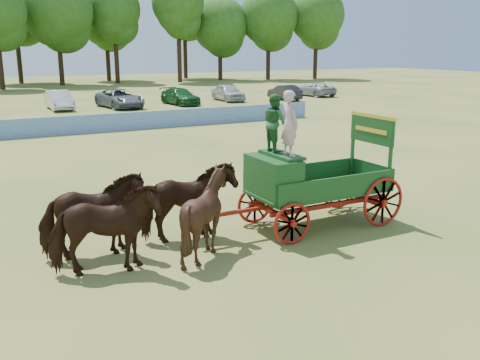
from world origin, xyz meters
name	(u,v)px	position (x,y,z in m)	size (l,w,h in m)	color
ground	(318,206)	(0.00, 0.00, 0.00)	(160.00, 160.00, 0.00)	#9E8647
horse_lead_left	(104,230)	(-7.17, -2.01, 1.02)	(1.10, 2.42, 2.04)	#32170E
horse_lead_right	(93,216)	(-7.17, -0.91, 1.02)	(1.10, 2.42, 2.04)	#32170E
horse_wheel_left	(205,214)	(-4.77, -2.01, 1.02)	(1.65, 1.86, 2.05)	#32170E
horse_wheel_right	(188,202)	(-4.77, -0.91, 1.02)	(1.10, 2.42, 2.04)	#32170E
farm_dray	(297,170)	(-1.82, -1.44, 1.65)	(6.00, 2.00, 3.82)	#A31910
sponsor_banner	(123,122)	(-1.00, 18.00, 0.53)	(26.00, 0.08, 1.05)	blue
parked_cars	(44,102)	(-3.66, 30.17, 0.74)	(50.57, 7.27, 1.65)	silver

